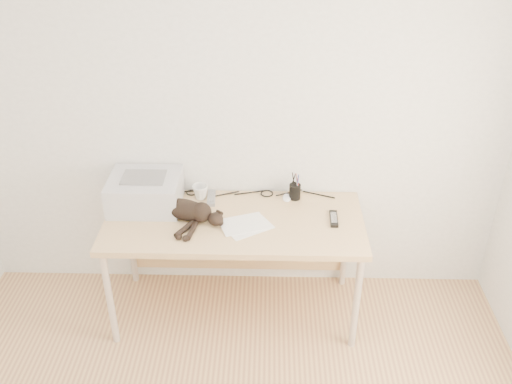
{
  "coord_description": "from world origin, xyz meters",
  "views": [
    {
      "loc": [
        0.21,
        -1.52,
        2.7
      ],
      "look_at": [
        0.14,
        1.34,
        0.97
      ],
      "focal_mm": 40.0,
      "sensor_mm": 36.0,
      "label": 1
    }
  ],
  "objects_px": {
    "cat": "(182,210)",
    "mug": "(200,192)",
    "printer": "(145,191)",
    "pen_cup": "(295,191)",
    "desk": "(235,230)",
    "mouse": "(287,196)"
  },
  "relations": [
    {
      "from": "mouse",
      "to": "cat",
      "type": "bearing_deg",
      "value": -157.99
    },
    {
      "from": "printer",
      "to": "mouse",
      "type": "bearing_deg",
      "value": 6.44
    },
    {
      "from": "cat",
      "to": "mouse",
      "type": "relative_size",
      "value": 6.04
    },
    {
      "from": "cat",
      "to": "mug",
      "type": "height_order",
      "value": "cat"
    },
    {
      "from": "printer",
      "to": "pen_cup",
      "type": "xyz_separation_m",
      "value": [
        0.95,
        0.11,
        -0.05
      ]
    },
    {
      "from": "printer",
      "to": "cat",
      "type": "distance_m",
      "value": 0.3
    },
    {
      "from": "cat",
      "to": "mug",
      "type": "distance_m",
      "value": 0.26
    },
    {
      "from": "desk",
      "to": "mouse",
      "type": "xyz_separation_m",
      "value": [
        0.33,
        0.17,
        0.15
      ]
    },
    {
      "from": "desk",
      "to": "mug",
      "type": "height_order",
      "value": "mug"
    },
    {
      "from": "cat",
      "to": "mug",
      "type": "bearing_deg",
      "value": 88.4
    },
    {
      "from": "mouse",
      "to": "printer",
      "type": "bearing_deg",
      "value": -172.87
    },
    {
      "from": "desk",
      "to": "mug",
      "type": "relative_size",
      "value": 15.5
    },
    {
      "from": "mug",
      "to": "mouse",
      "type": "height_order",
      "value": "mug"
    },
    {
      "from": "pen_cup",
      "to": "mouse",
      "type": "bearing_deg",
      "value": -176.23
    },
    {
      "from": "desk",
      "to": "printer",
      "type": "bearing_deg",
      "value": 172.83
    },
    {
      "from": "desk",
      "to": "mouse",
      "type": "relative_size",
      "value": 16.56
    },
    {
      "from": "printer",
      "to": "pen_cup",
      "type": "relative_size",
      "value": 2.33
    },
    {
      "from": "printer",
      "to": "mouse",
      "type": "relative_size",
      "value": 4.61
    },
    {
      "from": "pen_cup",
      "to": "mouse",
      "type": "distance_m",
      "value": 0.06
    },
    {
      "from": "cat",
      "to": "pen_cup",
      "type": "distance_m",
      "value": 0.75
    },
    {
      "from": "desk",
      "to": "mug",
      "type": "xyz_separation_m",
      "value": [
        -0.23,
        0.16,
        0.18
      ]
    },
    {
      "from": "printer",
      "to": "pen_cup",
      "type": "height_order",
      "value": "printer"
    }
  ]
}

